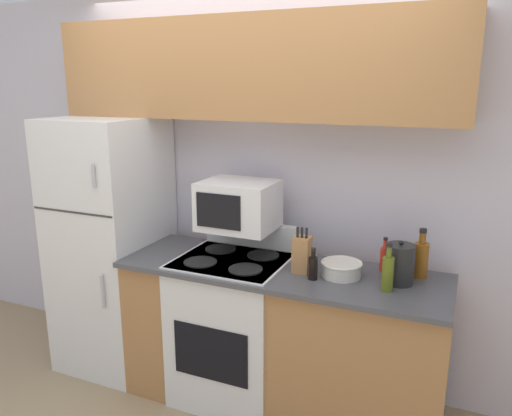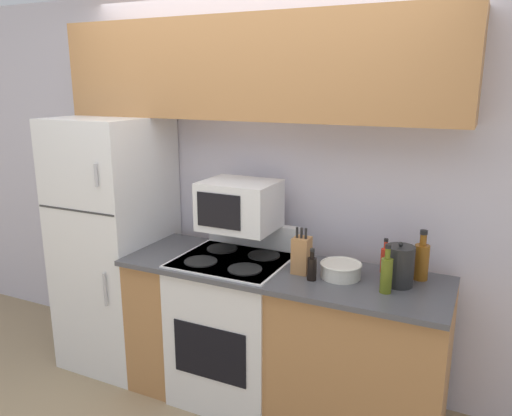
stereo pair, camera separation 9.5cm
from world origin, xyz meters
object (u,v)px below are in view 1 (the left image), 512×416
(microwave, at_px, (239,205))
(bowl, at_px, (341,269))
(stove, at_px, (233,326))
(kettle, at_px, (400,264))
(bottle_soy_sauce, at_px, (313,267))
(refrigerator, at_px, (112,244))
(knife_block, at_px, (302,254))
(bottle_hot_sauce, at_px, (384,258))
(bottle_whiskey, at_px, (421,258))
(bottle_olive_oil, at_px, (388,272))

(microwave, relative_size, bowl, 1.93)
(stove, bearing_deg, kettle, 2.60)
(bottle_soy_sauce, xyz_separation_m, kettle, (0.44, 0.13, 0.04))
(refrigerator, height_order, stove, refrigerator)
(refrigerator, bearing_deg, knife_block, -2.81)
(microwave, bearing_deg, kettle, -3.57)
(microwave, bearing_deg, bottle_soy_sauce, -19.73)
(bottle_hot_sauce, distance_m, bottle_soy_sauce, 0.44)
(refrigerator, bearing_deg, bottle_whiskey, 3.47)
(bottle_soy_sauce, bearing_deg, bottle_olive_oil, 0.81)
(stove, distance_m, bowl, 0.82)
(knife_block, xyz_separation_m, bottle_soy_sauce, (0.09, -0.08, -0.04))
(knife_block, height_order, bottle_olive_oil, knife_block)
(stove, xyz_separation_m, bottle_soy_sauce, (0.53, -0.09, 0.51))
(knife_block, bearing_deg, bottle_hot_sauce, 26.34)
(bottle_soy_sauce, bearing_deg, stove, 170.56)
(stove, xyz_separation_m, knife_block, (0.44, -0.01, 0.54))
(bottle_hot_sauce, xyz_separation_m, kettle, (0.10, -0.15, 0.03))
(bottle_soy_sauce, bearing_deg, bowl, 38.27)
(refrigerator, distance_m, bottle_hot_sauce, 1.84)
(microwave, height_order, bottle_soy_sauce, microwave)
(refrigerator, relative_size, microwave, 3.91)
(refrigerator, xyz_separation_m, microwave, (0.95, 0.05, 0.36))
(knife_block, bearing_deg, microwave, 165.38)
(knife_block, bearing_deg, kettle, 6.11)
(refrigerator, relative_size, bottle_soy_sauce, 9.68)
(stove, distance_m, bottle_soy_sauce, 0.74)
(refrigerator, relative_size, bottle_olive_oil, 6.70)
(knife_block, distance_m, bowl, 0.23)
(bottle_olive_oil, bearing_deg, stove, 174.90)
(refrigerator, bearing_deg, bottle_soy_sauce, -5.55)
(bottle_hot_sauce, bearing_deg, stove, -167.18)
(stove, bearing_deg, microwave, 94.24)
(bottle_hot_sauce, xyz_separation_m, bottle_olive_oil, (0.06, -0.28, 0.02))
(microwave, bearing_deg, knife_block, -14.62)
(refrigerator, bearing_deg, bottle_olive_oil, -4.22)
(bottle_hot_sauce, bearing_deg, bottle_whiskey, -5.22)
(knife_block, height_order, kettle, knife_block)
(microwave, distance_m, bottle_soy_sauce, 0.63)
(kettle, bearing_deg, bowl, -174.76)
(refrigerator, height_order, knife_block, refrigerator)
(bottle_whiskey, height_order, bottle_soy_sauce, bottle_whiskey)
(microwave, height_order, bowl, microwave)
(stove, bearing_deg, bottle_soy_sauce, -9.44)
(bottle_soy_sauce, xyz_separation_m, bottle_olive_oil, (0.40, 0.01, 0.03))
(knife_block, distance_m, kettle, 0.53)
(bottle_whiskey, bearing_deg, refrigerator, -176.53)
(knife_block, bearing_deg, bottle_olive_oil, -8.25)
(refrigerator, height_order, bottle_soy_sauce, refrigerator)
(bowl, relative_size, bottle_soy_sauce, 1.29)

